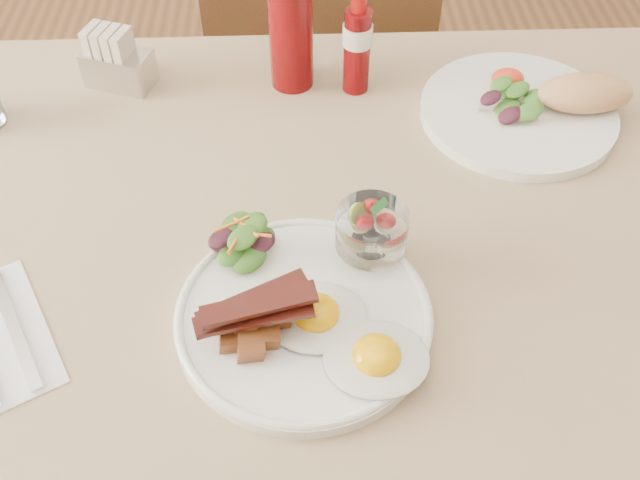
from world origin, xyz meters
TOP-DOWN VIEW (x-y plane):
  - table at (0.00, 0.00)m, footprint 1.33×0.88m
  - chair_far at (0.00, 0.66)m, footprint 0.42×0.42m
  - main_plate at (-0.05, -0.13)m, footprint 0.28×0.28m
  - fried_eggs at (-0.00, -0.17)m, footprint 0.18×0.16m
  - bacon_potato_pile at (-0.10, -0.16)m, footprint 0.13×0.08m
  - side_salad at (-0.11, -0.04)m, footprint 0.08×0.08m
  - fruit_cup at (0.03, -0.05)m, footprint 0.08×0.08m
  - second_plate at (0.29, 0.21)m, footprint 0.30×0.28m
  - ketchup_bottle at (-0.05, 0.31)m, footprint 0.06×0.06m
  - hot_sauce_bottle at (0.04, 0.29)m, footprint 0.06×0.06m
  - sugar_caddy at (-0.31, 0.32)m, footprint 0.11×0.08m

SIDE VIEW (x-z plane):
  - chair_far at x=0.00m, z-range 0.06..0.99m
  - table at x=0.00m, z-range 0.29..1.04m
  - main_plate at x=-0.05m, z-range 0.75..0.77m
  - second_plate at x=0.29m, z-range 0.74..0.81m
  - fried_eggs at x=0.00m, z-range 0.76..0.79m
  - side_salad at x=-0.11m, z-range 0.77..0.81m
  - sugar_caddy at x=-0.31m, z-range 0.74..0.83m
  - bacon_potato_pile at x=-0.10m, z-range 0.77..0.82m
  - fruit_cup at x=0.03m, z-range 0.77..0.85m
  - hot_sauce_bottle at x=0.04m, z-range 0.75..0.90m
  - ketchup_bottle at x=-0.05m, z-range 0.75..0.93m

